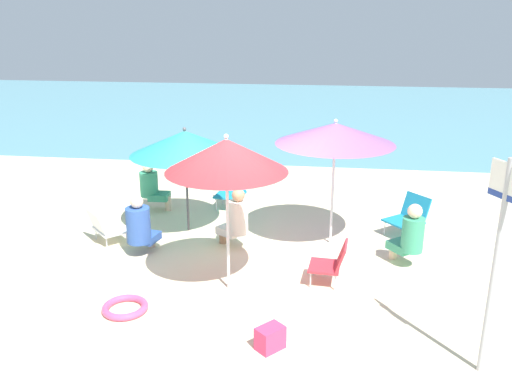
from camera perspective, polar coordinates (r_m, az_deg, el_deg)
The scene contains 16 objects.
ground_plane at distance 7.65m, azimuth -3.02°, elevation -8.71°, with size 40.00×40.00×0.00m, color beige.
sea_water at distance 20.86m, azimuth 4.08°, elevation 8.62°, with size 40.00×16.00×0.01m, color #5693A3.
umbrella_red at distance 6.64m, azimuth -3.15°, elevation 3.88°, with size 1.54×1.54×2.09m.
umbrella_purple at distance 8.19m, azimuth 8.40°, elevation 6.15°, with size 1.81×1.81×2.00m.
umbrella_teal at distance 8.77m, azimuth -7.53°, elevation 5.18°, with size 1.79×1.79×1.76m.
beach_chair_a at distance 10.14m, azimuth -2.59°, elevation 0.41°, with size 0.58×0.66×0.70m.
beach_chair_b at distance 8.87m, azimuth -15.84°, elevation -3.48°, with size 0.74×0.74×0.58m.
beach_chair_c at distance 9.17m, azimuth 15.89°, elevation -2.39°, with size 0.79×0.78×0.66m.
beach_chair_d at distance 7.33m, azimuth 8.06°, elevation -7.34°, with size 0.53×0.49×0.59m.
person_a at distance 10.11m, azimuth -10.99°, elevation 0.69°, with size 0.57×0.35×0.93m.
person_b at distance 8.29m, azimuth -2.12°, elevation -2.80°, with size 0.53×0.46×0.98m.
person_c at distance 8.00m, azimuth 16.00°, elevation -4.38°, with size 0.50×0.54×0.96m.
person_d at distance 8.25m, azimuth -12.19°, elevation -3.53°, with size 0.43×0.57×0.95m.
warning_sign at distance 5.58m, azimuth 24.34°, elevation -4.83°, with size 0.22×0.40×2.25m.
swim_ring at distance 6.95m, azimuth -13.69°, elevation -11.80°, with size 0.57×0.57×0.09m, color #E54C7F.
beach_bag at distance 6.04m, azimuth 1.51°, elevation -15.22°, with size 0.30×0.20×0.26m, color #DB3866.
Camera 1 is at (1.31, -6.69, 3.46)m, focal length 37.75 mm.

